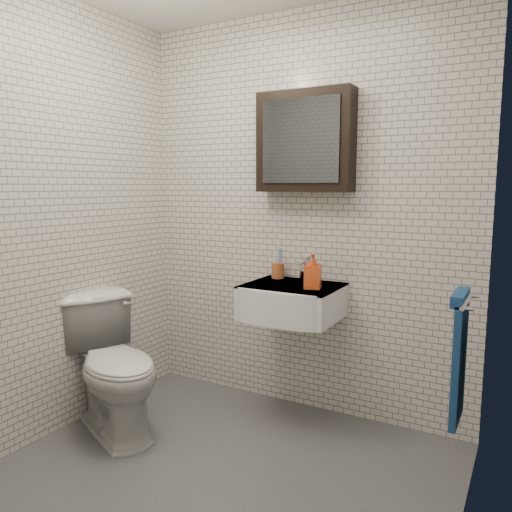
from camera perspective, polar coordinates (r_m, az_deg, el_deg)
The scene contains 9 objects.
ground at distance 2.70m, azimuth -4.71°, elevation -24.05°, with size 2.20×2.00×0.01m, color #4C4E54.
room_shell at distance 2.29m, azimuth -5.13°, elevation 8.74°, with size 2.22×2.02×2.51m.
washbasin at distance 2.98m, azimuth 3.86°, elevation -5.19°, with size 0.55×0.50×0.20m.
faucet at distance 3.12m, azimuth 5.44°, elevation -1.58°, with size 0.06×0.20×0.15m.
mirror_cabinet at distance 3.09m, azimuth 5.61°, elevation 12.88°, with size 0.60×0.15×0.60m.
towel_rail at distance 2.36m, azimuth 22.24°, elevation -10.13°, with size 0.09×0.30×0.58m.
toothbrush_cup at distance 3.19m, azimuth 2.50°, elevation -1.58°, with size 0.08×0.08×0.22m.
soap_bottle at distance 2.88m, azimuth 6.52°, elevation -1.71°, with size 0.09×0.09×0.20m, color orange.
toilet at distance 3.09m, azimuth -15.97°, elevation -11.97°, with size 0.44×0.78×0.79m, color silver.
Camera 1 is at (1.29, -1.89, 1.44)m, focal length 35.00 mm.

